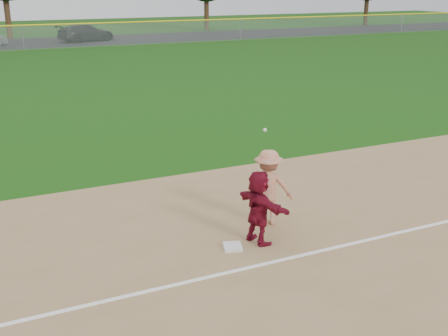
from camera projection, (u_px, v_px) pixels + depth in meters
name	position (u px, v px, depth m)	size (l,w,h in m)	color
ground	(254.00, 247.00, 11.81)	(160.00, 160.00, 0.00)	#17490E
foul_line	(274.00, 262.00, 11.12)	(60.00, 0.10, 0.01)	white
parking_asphalt	(16.00, 44.00, 51.29)	(120.00, 10.00, 0.01)	black
first_base	(233.00, 247.00, 11.67)	(0.37, 0.37, 0.08)	silver
base_runner	(259.00, 207.00, 11.74)	(1.49, 0.47, 1.61)	maroon
car_right	(86.00, 33.00, 53.00)	(2.20, 5.42, 1.57)	black
first_base_play	(268.00, 187.00, 12.66)	(1.30, 1.04, 2.41)	#A9A9AC
outfield_fence	(22.00, 26.00, 45.53)	(110.00, 0.12, 110.00)	#999EA0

